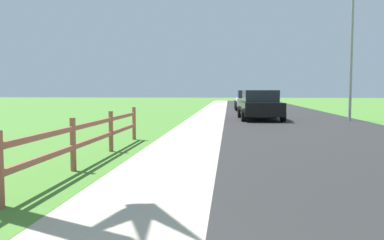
% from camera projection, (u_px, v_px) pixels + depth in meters
% --- Properties ---
extents(ground_plane, '(120.00, 120.00, 0.00)m').
position_uv_depth(ground_plane, '(225.00, 115.00, 25.36)').
color(ground_plane, '#4B8131').
extents(road_asphalt, '(7.00, 66.00, 0.01)m').
position_uv_depth(road_asphalt, '(278.00, 113.00, 27.03)').
color(road_asphalt, '#292929').
rests_on(road_asphalt, ground).
extents(curb_concrete, '(6.00, 66.00, 0.01)m').
position_uv_depth(curb_concrete, '(182.00, 113.00, 27.62)').
color(curb_concrete, '#B3A893').
rests_on(curb_concrete, ground).
extents(grass_verge, '(5.00, 66.00, 0.00)m').
position_uv_depth(grass_verge, '(160.00, 113.00, 27.76)').
color(grass_verge, '#4B8131').
rests_on(grass_verge, ground).
extents(rail_fence, '(0.11, 12.39, 1.02)m').
position_uv_depth(rail_fence, '(43.00, 150.00, 6.38)').
color(rail_fence, '#90533F').
rests_on(rail_fence, ground).
extents(parked_suv_black, '(2.28, 4.65, 1.54)m').
position_uv_depth(parked_suv_black, '(260.00, 105.00, 21.20)').
color(parked_suv_black, black).
rests_on(parked_suv_black, ground).
extents(parked_car_white, '(2.17, 4.51, 1.54)m').
position_uv_depth(parked_car_white, '(249.00, 100.00, 31.30)').
color(parked_car_white, white).
rests_on(parked_car_white, ground).
extents(street_lamp, '(1.17, 0.20, 6.30)m').
position_uv_depth(street_lamp, '(354.00, 46.00, 20.08)').
color(street_lamp, gray).
rests_on(street_lamp, ground).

